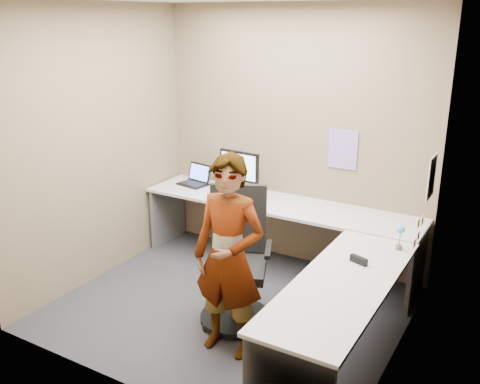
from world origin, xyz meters
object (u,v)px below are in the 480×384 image
Objects in this scene: person at (229,257)px; monitor at (239,168)px; office_chair at (236,269)px; desk at (292,244)px.

monitor is at bearing 115.07° from person.
office_chair is at bearing -56.29° from monitor.
office_chair is 0.73× the size of person.
desk is 6.31× the size of monitor.
person is at bearing -57.83° from monitor.
desk is 0.58m from office_chair.
desk is at bearing 80.98° from person.
monitor is at bearing 148.59° from desk.
monitor is 0.40× the size of office_chair.
monitor is 1.30m from office_chair.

